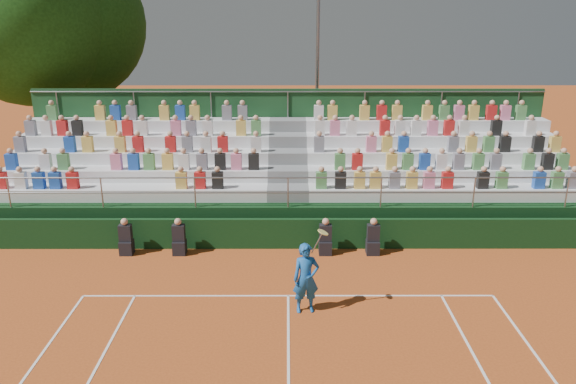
{
  "coord_description": "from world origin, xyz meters",
  "views": [
    {
      "loc": [
        -0.03,
        -13.44,
        7.26
      ],
      "look_at": [
        0.0,
        3.5,
        1.8
      ],
      "focal_mm": 35.0,
      "sensor_mm": 36.0,
      "label": 1
    }
  ],
  "objects_px": {
    "floodlight_mast": "(317,61)",
    "tree_west": "(28,21)",
    "tennis_player": "(306,278)",
    "tree_east": "(67,24)"
  },
  "relations": [
    {
      "from": "tennis_player",
      "to": "tree_west",
      "type": "bearing_deg",
      "value": 132.75
    },
    {
      "from": "tennis_player",
      "to": "floodlight_mast",
      "type": "height_order",
      "value": "floodlight_mast"
    },
    {
      "from": "floodlight_mast",
      "to": "tree_west",
      "type": "bearing_deg",
      "value": -174.78
    },
    {
      "from": "tree_east",
      "to": "floodlight_mast",
      "type": "height_order",
      "value": "tree_east"
    },
    {
      "from": "tree_west",
      "to": "tree_east",
      "type": "bearing_deg",
      "value": 55.06
    },
    {
      "from": "floodlight_mast",
      "to": "tree_east",
      "type": "bearing_deg",
      "value": 178.09
    },
    {
      "from": "tree_east",
      "to": "floodlight_mast",
      "type": "distance_m",
      "value": 11.58
    },
    {
      "from": "tennis_player",
      "to": "floodlight_mast",
      "type": "bearing_deg",
      "value": 86.14
    },
    {
      "from": "tennis_player",
      "to": "tree_west",
      "type": "xyz_separation_m",
      "value": [
        -11.59,
        12.54,
        5.95
      ]
    },
    {
      "from": "tennis_player",
      "to": "tree_east",
      "type": "bearing_deg",
      "value": 126.82
    }
  ]
}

